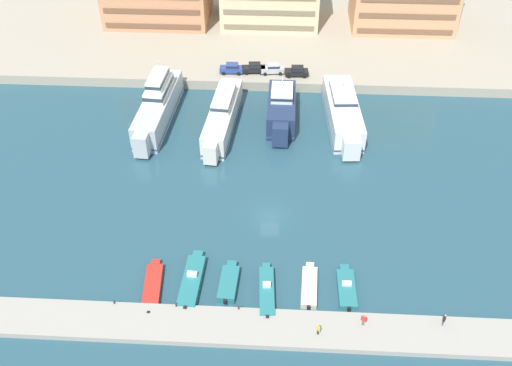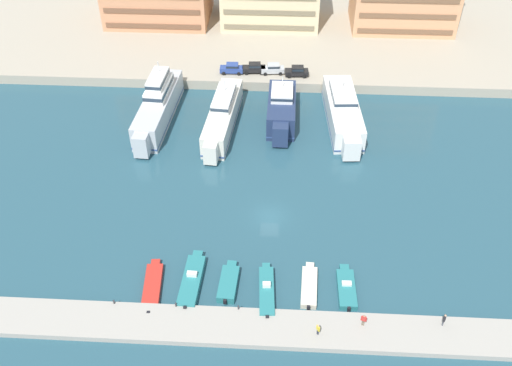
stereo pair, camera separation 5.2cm
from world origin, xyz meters
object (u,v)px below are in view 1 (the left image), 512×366
Objects in this scene: car_blue_far_left at (232,68)px; car_black_left at (254,68)px; pedestrian_far_side at (444,319)px; car_black_center_left at (297,71)px; yacht_ivory_left at (223,116)px; car_silver_mid_left at (273,68)px; pedestrian_near_edge at (364,319)px; motorboat_teal_mid_left at (229,283)px; yacht_white_center_left at (343,112)px; motorboat_teal_center_left at (267,291)px; pedestrian_mid_deck at (318,329)px; motorboat_teal_left at (192,280)px; yacht_navy_mid_left at (281,109)px; motorboat_cream_center at (309,286)px; yacht_silver_far_left at (158,105)px; motorboat_red_far_left at (153,287)px; motorboat_teal_center_right at (347,288)px.

car_blue_far_left is 0.98× the size of car_black_left.
car_black_center_left is at bearing 107.16° from pedestrian_far_side.
yacht_ivory_left is at bearing -130.10° from car_black_center_left.
car_silver_mid_left is at bearing -1.25° from car_black_left.
motorboat_teal_mid_left is at bearing 160.74° from pedestrian_near_edge.
motorboat_teal_mid_left is at bearing -83.18° from yacht_ivory_left.
yacht_white_center_left is 4.86× the size of car_silver_mid_left.
yacht_ivory_left is 4.90× the size of car_silver_mid_left.
car_blue_far_left is 2.41× the size of pedestrian_near_edge.
pedestrian_mid_deck reaches higher than motorboat_teal_center_left.
motorboat_teal_left is 2.10× the size of car_black_center_left.
yacht_navy_mid_left is 15.35m from car_blue_far_left.
motorboat_teal_mid_left is at bearing 167.40° from motorboat_teal_center_left.
yacht_white_center_left reaches higher than motorboat_cream_center.
car_blue_far_left is (0.65, 47.09, 2.18)m from motorboat_teal_left.
yacht_silver_far_left is 47.87m from pedestrian_mid_deck.
motorboat_red_far_left is 4.64m from motorboat_teal_left.
yacht_white_center_left is at bearing -0.62° from yacht_navy_mid_left.
pedestrian_mid_deck is (-5.13, -41.47, -0.54)m from yacht_white_center_left.
motorboat_cream_center is at bearing 12.56° from motorboat_teal_center_left.
car_silver_mid_left reaches higher than motorboat_red_far_left.
car_silver_mid_left is 2.73× the size of pedestrian_mid_deck.
car_black_center_left is 2.38× the size of pedestrian_far_side.
motorboat_teal_mid_left is at bearing -179.43° from motorboat_cream_center.
car_black_left is (4.65, 47.45, 2.18)m from motorboat_teal_left.
motorboat_teal_left is (-0.44, -32.61, -1.63)m from yacht_ivory_left.
motorboat_teal_center_right is at bearing 2.82° from motorboat_red_far_left.
yacht_white_center_left is 11.76× the size of pedestrian_far_side.
pedestrian_near_edge is (7.22, -52.07, -0.96)m from car_black_center_left.
pedestrian_near_edge is at bearing -76.41° from yacht_navy_mid_left.
motorboat_teal_mid_left is 9.46m from motorboat_cream_center.
motorboat_cream_center is at bearing 136.60° from pedestrian_near_edge.
motorboat_teal_center_left is 1.17× the size of motorboat_cream_center.
motorboat_teal_center_left is 19.75m from pedestrian_far_side.
yacht_silver_far_left is 35.80m from motorboat_red_far_left.
yacht_white_center_left is at bearing 6.09° from yacht_ivory_left.
motorboat_red_far_left is at bearing -96.10° from car_blue_far_left.
yacht_white_center_left reaches higher than car_black_left.
car_black_left is (-5.15, 12.67, 0.48)m from yacht_navy_mid_left.
pedestrian_far_side is (27.55, -51.95, -0.94)m from car_blue_far_left.
motorboat_teal_mid_left is at bearing -98.88° from yacht_navy_mid_left.
yacht_silver_far_left is 2.64× the size of motorboat_red_far_left.
yacht_navy_mid_left reaches higher than motorboat_teal_center_right.
pedestrian_near_edge is at bearing -63.35° from yacht_ivory_left.
motorboat_teal_mid_left is 47.66m from car_silver_mid_left.
yacht_white_center_left is 37.41m from motorboat_teal_center_left.
yacht_navy_mid_left reaches higher than car_black_center_left.
motorboat_teal_center_right is at bearing -77.90° from car_silver_mid_left.
yacht_ivory_left is 41.87m from pedestrian_mid_deck.
car_blue_far_left reaches higher than motorboat_teal_center_right.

